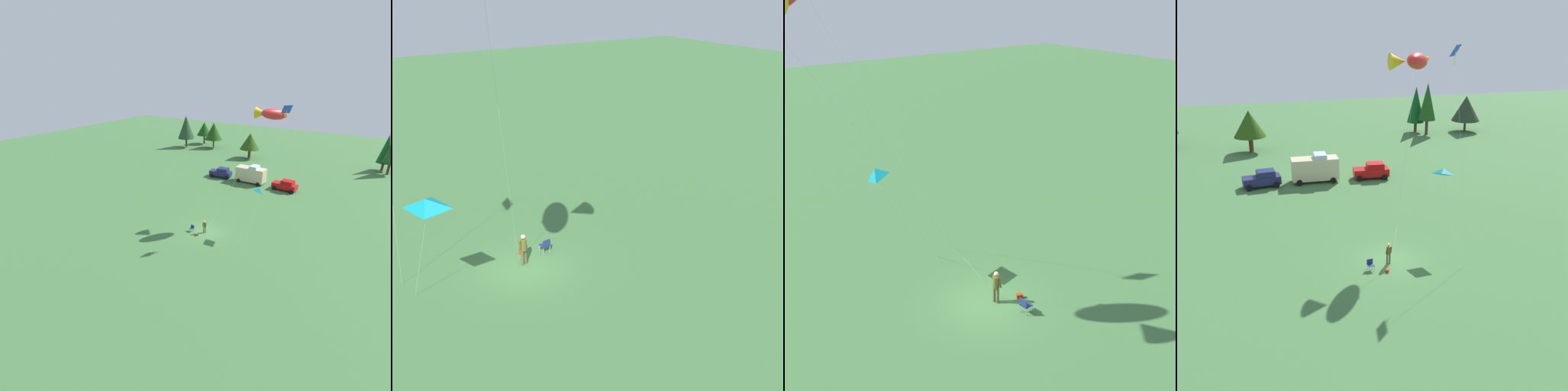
% 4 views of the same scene
% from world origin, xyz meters
% --- Properties ---
extents(ground_plane, '(160.00, 160.00, 0.00)m').
position_xyz_m(ground_plane, '(0.00, 0.00, 0.00)').
color(ground_plane, '#3E6D3A').
extents(person_kite_flyer, '(0.57, 0.41, 1.74)m').
position_xyz_m(person_kite_flyer, '(-0.16, -0.38, 1.02)').
color(person_kite_flyer, '#4F502D').
rests_on(person_kite_flyer, ground).
extents(folding_chair, '(0.52, 0.52, 0.82)m').
position_xyz_m(folding_chair, '(-1.74, -0.89, 0.49)').
color(folding_chair, navy).
rests_on(folding_chair, ground).
extents(backpack_on_grass, '(0.34, 0.39, 0.22)m').
position_xyz_m(backpack_on_grass, '(-0.59, -1.57, 0.11)').
color(backpack_on_grass, '#A7280E').
rests_on(backpack_on_grass, ground).
extents(kite_delta_teal, '(1.76, 4.46, 6.40)m').
position_xyz_m(kite_delta_teal, '(5.57, 2.97, 5.99)').
color(kite_delta_teal, '#0C8799').
rests_on(kite_delta_teal, ground).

